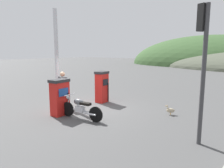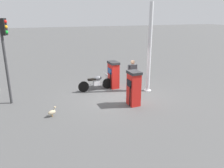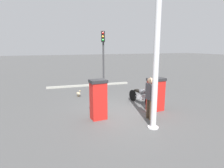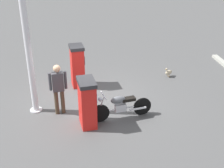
{
  "view_description": "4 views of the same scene",
  "coord_description": "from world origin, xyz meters",
  "px_view_note": "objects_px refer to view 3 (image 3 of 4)",
  "views": [
    {
      "loc": [
        6.52,
        -6.8,
        2.66
      ],
      "look_at": [
        1.3,
        0.16,
        1.27
      ],
      "focal_mm": 33.19,
      "sensor_mm": 36.0,
      "label": 1
    },
    {
      "loc": [
        3.95,
        10.26,
        4.14
      ],
      "look_at": [
        0.38,
        0.23,
        0.75
      ],
      "focal_mm": 36.06,
      "sensor_mm": 36.0,
      "label": 2
    },
    {
      "loc": [
        -7.26,
        3.61,
        2.91
      ],
      "look_at": [
        0.86,
        0.32,
        1.16
      ],
      "focal_mm": 30.31,
      "sensor_mm": 36.0,
      "label": 3
    },
    {
      "loc": [
        -1.17,
        -9.2,
        5.3
      ],
      "look_at": [
        0.69,
        -0.38,
        0.81
      ],
      "focal_mm": 48.64,
      "sensor_mm": 36.0,
      "label": 4
    }
  ],
  "objects_px": {
    "attendant_person": "(150,96)",
    "canopy_support_pole": "(156,66)",
    "motorcycle_near_pump": "(141,96)",
    "roadside_traffic_light": "(103,50)",
    "fuel_pump_far": "(98,99)",
    "wandering_duck": "(78,93)",
    "fuel_pump_near": "(156,94)"
  },
  "relations": [
    {
      "from": "attendant_person",
      "to": "wandering_duck",
      "type": "xyz_separation_m",
      "value": [
        4.51,
        1.93,
        -0.78
      ]
    },
    {
      "from": "roadside_traffic_light",
      "to": "fuel_pump_far",
      "type": "bearing_deg",
      "value": 158.43
    },
    {
      "from": "wandering_duck",
      "to": "canopy_support_pole",
      "type": "height_order",
      "value": "canopy_support_pole"
    },
    {
      "from": "fuel_pump_far",
      "to": "attendant_person",
      "type": "xyz_separation_m",
      "value": [
        -0.8,
        -1.9,
        0.16
      ]
    },
    {
      "from": "wandering_duck",
      "to": "attendant_person",
      "type": "bearing_deg",
      "value": -156.86
    },
    {
      "from": "fuel_pump_far",
      "to": "wandering_duck",
      "type": "height_order",
      "value": "fuel_pump_far"
    },
    {
      "from": "roadside_traffic_light",
      "to": "canopy_support_pole",
      "type": "xyz_separation_m",
      "value": [
        -6.93,
        0.54,
        -0.4
      ]
    },
    {
      "from": "canopy_support_pole",
      "to": "attendant_person",
      "type": "bearing_deg",
      "value": -22.8
    },
    {
      "from": "attendant_person",
      "to": "roadside_traffic_light",
      "type": "distance_m",
      "value": 6.37
    },
    {
      "from": "fuel_pump_near",
      "to": "wandering_duck",
      "type": "relative_size",
      "value": 3.58
    },
    {
      "from": "motorcycle_near_pump",
      "to": "attendant_person",
      "type": "xyz_separation_m",
      "value": [
        -1.86,
        0.71,
        0.53
      ]
    },
    {
      "from": "fuel_pump_near",
      "to": "attendant_person",
      "type": "bearing_deg",
      "value": 133.51
    },
    {
      "from": "wandering_duck",
      "to": "roadside_traffic_light",
      "type": "distance_m",
      "value": 3.65
    },
    {
      "from": "fuel_pump_far",
      "to": "attendant_person",
      "type": "relative_size",
      "value": 0.95
    },
    {
      "from": "fuel_pump_near",
      "to": "attendant_person",
      "type": "distance_m",
      "value": 1.18
    },
    {
      "from": "fuel_pump_near",
      "to": "motorcycle_near_pump",
      "type": "relative_size",
      "value": 0.76
    },
    {
      "from": "attendant_person",
      "to": "canopy_support_pole",
      "type": "xyz_separation_m",
      "value": [
        -0.79,
        0.33,
        1.28
      ]
    },
    {
      "from": "motorcycle_near_pump",
      "to": "attendant_person",
      "type": "distance_m",
      "value": 2.06
    },
    {
      "from": "fuel_pump_near",
      "to": "fuel_pump_far",
      "type": "height_order",
      "value": "fuel_pump_far"
    },
    {
      "from": "fuel_pump_far",
      "to": "roadside_traffic_light",
      "type": "relative_size",
      "value": 0.42
    },
    {
      "from": "motorcycle_near_pump",
      "to": "wandering_duck",
      "type": "height_order",
      "value": "motorcycle_near_pump"
    },
    {
      "from": "wandering_duck",
      "to": "motorcycle_near_pump",
      "type": "bearing_deg",
      "value": -135.16
    },
    {
      "from": "motorcycle_near_pump",
      "to": "wandering_duck",
      "type": "bearing_deg",
      "value": 44.84
    },
    {
      "from": "fuel_pump_near",
      "to": "roadside_traffic_light",
      "type": "bearing_deg",
      "value": 6.72
    },
    {
      "from": "attendant_person",
      "to": "roadside_traffic_light",
      "type": "height_order",
      "value": "roadside_traffic_light"
    },
    {
      "from": "wandering_duck",
      "to": "fuel_pump_near",
      "type": "bearing_deg",
      "value": -143.25
    },
    {
      "from": "roadside_traffic_light",
      "to": "canopy_support_pole",
      "type": "relative_size",
      "value": 0.84
    },
    {
      "from": "motorcycle_near_pump",
      "to": "roadside_traffic_light",
      "type": "relative_size",
      "value": 0.51
    },
    {
      "from": "fuel_pump_near",
      "to": "canopy_support_pole",
      "type": "bearing_deg",
      "value": 143.53
    },
    {
      "from": "fuel_pump_far",
      "to": "motorcycle_near_pump",
      "type": "xyz_separation_m",
      "value": [
        1.06,
        -2.61,
        -0.37
      ]
    },
    {
      "from": "attendant_person",
      "to": "wandering_duck",
      "type": "relative_size",
      "value": 4.04
    },
    {
      "from": "attendant_person",
      "to": "canopy_support_pole",
      "type": "bearing_deg",
      "value": 157.2
    }
  ]
}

